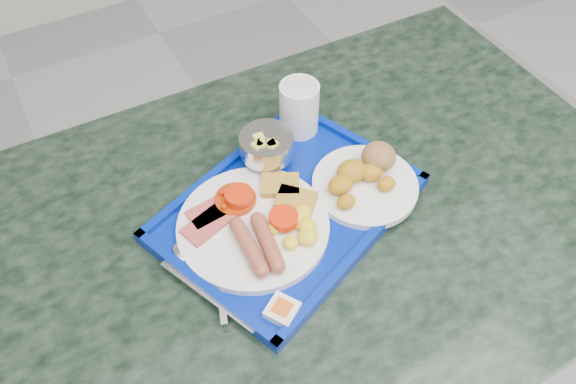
# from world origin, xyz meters

# --- Properties ---
(table) EXTENTS (1.23, 0.83, 0.76)m
(table) POSITION_xyz_m (-0.24, 0.93, 0.57)
(table) COLOR slate
(table) RESTS_ON floor
(tray) EXTENTS (0.50, 0.44, 0.03)m
(tray) POSITION_xyz_m (-0.27, 0.95, 0.77)
(tray) COLOR #031E97
(tray) RESTS_ON table
(main_plate) EXTENTS (0.25, 0.25, 0.04)m
(main_plate) POSITION_xyz_m (-0.33, 0.93, 0.79)
(main_plate) COLOR white
(main_plate) RESTS_ON tray
(bread_plate) EXTENTS (0.19, 0.19, 0.06)m
(bread_plate) POSITION_xyz_m (-0.13, 0.93, 0.79)
(bread_plate) COLOR white
(bread_plate) RESTS_ON tray
(fruit_bowl) EXTENTS (0.10, 0.10, 0.07)m
(fruit_bowl) POSITION_xyz_m (-0.25, 1.06, 0.82)
(fruit_bowl) COLOR silver
(fruit_bowl) RESTS_ON tray
(juice_cup) EXTENTS (0.07, 0.07, 0.10)m
(juice_cup) POSITION_xyz_m (-0.16, 1.11, 0.83)
(juice_cup) COLOR white
(juice_cup) RESTS_ON tray
(spoon) EXTENTS (0.08, 0.17, 0.01)m
(spoon) POSITION_xyz_m (-0.46, 0.92, 0.78)
(spoon) COLOR silver
(spoon) RESTS_ON tray
(knife) EXTENTS (0.09, 0.18, 0.00)m
(knife) POSITION_xyz_m (-0.46, 0.86, 0.78)
(knife) COLOR silver
(knife) RESTS_ON tray
(jam_packet) EXTENTS (0.06, 0.06, 0.02)m
(jam_packet) POSITION_xyz_m (-0.37, 0.78, 0.78)
(jam_packet) COLOR white
(jam_packet) RESTS_ON tray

